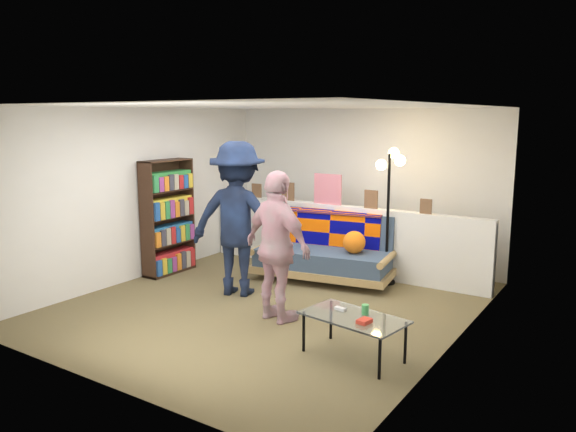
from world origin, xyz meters
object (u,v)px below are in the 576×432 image
object	(u,v)px
coffee_table	(354,319)
person_right	(278,247)
person_left	(238,219)
floor_lamp	(390,188)
futon_sofa	(326,253)
bookshelf	(168,221)

from	to	relation	value
coffee_table	person_right	distance (m)	1.33
person_left	coffee_table	bearing A→B (deg)	138.37
coffee_table	person_left	bearing A→B (deg)	155.83
coffee_table	person_left	size ratio (longest dim) A/B	0.53
floor_lamp	person_right	xyz separation A→B (m)	(-0.46, -2.04, -0.47)
futon_sofa	person_right	xyz separation A→B (m)	(0.34, -1.72, 0.47)
futon_sofa	floor_lamp	bearing A→B (deg)	22.00
bookshelf	person_right	world-z (taller)	person_right
bookshelf	person_left	xyz separation A→B (m)	(1.48, -0.22, 0.21)
futon_sofa	person_right	size ratio (longest dim) A/B	1.20
person_left	futon_sofa	bearing A→B (deg)	-136.04
person_left	person_right	xyz separation A→B (m)	(0.98, -0.54, -0.14)
floor_lamp	person_left	distance (m)	2.11
futon_sofa	coffee_table	world-z (taller)	futon_sofa
bookshelf	coffee_table	bearing A→B (deg)	-18.10
coffee_table	person_right	xyz separation A→B (m)	(-1.17, 0.43, 0.47)
coffee_table	floor_lamp	world-z (taller)	floor_lamp
person_left	person_right	bearing A→B (deg)	133.79
bookshelf	floor_lamp	distance (m)	3.23
person_right	coffee_table	bearing A→B (deg)	175.30
coffee_table	floor_lamp	distance (m)	2.74
bookshelf	person_right	distance (m)	2.57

